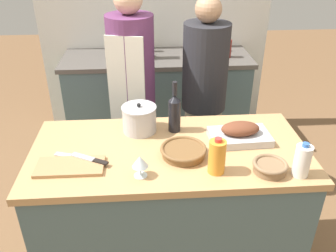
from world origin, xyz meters
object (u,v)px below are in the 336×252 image
at_px(condiment_bottle_short, 148,43).
at_px(person_cook_aproned, 133,90).
at_px(mixing_bowl, 270,167).
at_px(knife_chef, 79,157).
at_px(juice_jug, 217,157).
at_px(wine_bottle_green, 175,112).
at_px(roasting_pan, 240,134).
at_px(cutting_board, 70,166).
at_px(person_cook_guest, 204,93).
at_px(condiment_bottle_extra, 219,43).
at_px(wine_glass_left, 140,162).
at_px(knife_paring, 91,159).
at_px(wicker_basket, 184,151).
at_px(stock_pot, 139,119).
at_px(stand_mixer, 141,43).
at_px(milk_jug, 302,161).
at_px(condiment_bottle_tall, 228,48).

xyz_separation_m(condiment_bottle_short, person_cook_aproned, (-0.14, -0.95, -0.08)).
bearing_deg(mixing_bowl, knife_chef, 168.85).
xyz_separation_m(mixing_bowl, juice_jug, (-0.26, 0.02, 0.06)).
bearing_deg(wine_bottle_green, roasting_pan, -21.27).
bearing_deg(cutting_board, person_cook_guest, 49.11).
xyz_separation_m(condiment_bottle_extra, person_cook_guest, (-0.28, -0.90, -0.12)).
bearing_deg(wine_glass_left, person_cook_aproned, 93.08).
bearing_deg(knife_paring, condiment_bottle_extra, 60.77).
height_order(cutting_board, knife_paring, knife_paring).
xyz_separation_m(roasting_pan, wicker_basket, (-0.33, -0.13, -0.02)).
bearing_deg(condiment_bottle_short, juice_jug, -81.59).
height_order(stock_pot, juice_jug, juice_jug).
bearing_deg(condiment_bottle_extra, wine_bottle_green, -110.33).
bearing_deg(roasting_pan, cutting_board, -167.57).
height_order(roasting_pan, wicker_basket, roasting_pan).
height_order(wine_bottle_green, stand_mixer, stand_mixer).
bearing_deg(milk_jug, person_cook_aproned, 127.33).
bearing_deg(knife_chef, roasting_pan, 7.34).
xyz_separation_m(stock_pot, person_cook_aproned, (-0.05, 0.61, -0.08)).
xyz_separation_m(milk_jug, person_cook_guest, (-0.29, 1.10, -0.13)).
bearing_deg(cutting_board, stock_pot, 44.91).
distance_m(wine_bottle_green, stand_mixer, 1.38).
relative_size(roasting_pan, person_cook_guest, 0.22).
xyz_separation_m(wine_bottle_green, wine_glass_left, (-0.20, -0.43, -0.04)).
bearing_deg(person_cook_guest, knife_chef, -130.14).
xyz_separation_m(juice_jug, knife_chef, (-0.70, 0.17, -0.09)).
bearing_deg(wine_bottle_green, milk_jug, -39.73).
height_order(stock_pot, stand_mixer, stand_mixer).
height_order(stock_pot, knife_chef, stock_pot).
xyz_separation_m(cutting_board, condiment_bottle_short, (0.43, 1.90, 0.07)).
height_order(condiment_bottle_tall, person_cook_aproned, person_cook_aproned).
bearing_deg(condiment_bottle_extra, knife_chef, -121.51).
xyz_separation_m(wine_bottle_green, condiment_bottle_extra, (0.57, 1.53, -0.05)).
distance_m(mixing_bowl, milk_jug, 0.15).
bearing_deg(person_cook_guest, condiment_bottle_short, 115.70).
bearing_deg(condiment_bottle_tall, milk_jug, -91.26).
xyz_separation_m(juice_jug, stand_mixer, (-0.36, 1.79, 0.05)).
xyz_separation_m(wicker_basket, milk_jug, (0.55, -0.21, 0.06)).
relative_size(juice_jug, stand_mixer, 0.55).
bearing_deg(mixing_bowl, condiment_bottle_tall, 84.24).
xyz_separation_m(wine_bottle_green, person_cook_guest, (0.28, 0.63, -0.17)).
relative_size(wine_bottle_green, knife_chef, 1.22).
distance_m(stock_pot, knife_paring, 0.40).
xyz_separation_m(roasting_pan, person_cook_guest, (-0.08, 0.77, -0.09)).
xyz_separation_m(stock_pot, person_cook_guest, (0.49, 0.62, -0.13)).
distance_m(stock_pot, milk_jug, 0.92).
bearing_deg(mixing_bowl, cutting_board, 174.18).
bearing_deg(person_cook_guest, condiment_bottle_extra, 74.79).
bearing_deg(person_cook_guest, person_cook_aproned, -176.37).
bearing_deg(wine_glass_left, knife_chef, 151.04).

